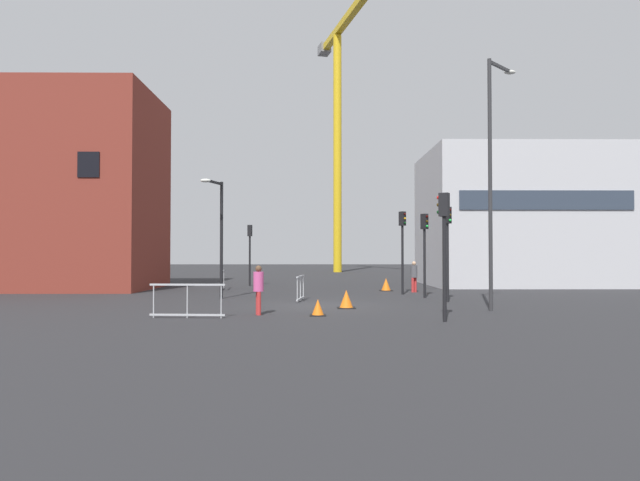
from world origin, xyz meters
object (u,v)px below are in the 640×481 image
streetlamp_short (219,227)px  pedestrian_waiting (258,286)px  traffic_light_island (448,238)px  traffic_cone_by_barrier (318,308)px  traffic_cone_orange (386,285)px  streetlamp_tall (493,166)px  traffic_light_verge (425,241)px  traffic_light_far (403,239)px  traffic_cone_striped (346,300)px  construction_crane (338,112)px  traffic_light_near (444,235)px  pedestrian_walking (414,274)px  traffic_light_median (250,245)px

streetlamp_short → pedestrian_waiting: bearing=-69.1°
traffic_light_island → traffic_cone_by_barrier: bearing=-137.3°
streetlamp_short → traffic_cone_orange: (8.16, 5.30, -2.90)m
streetlamp_tall → traffic_light_verge: streetlamp_tall is taller
traffic_light_far → traffic_cone_striped: (-3.17, -6.77, -2.43)m
construction_crane → traffic_light_island: (3.06, -36.22, -14.66)m
traffic_cone_by_barrier → traffic_cone_striped: (1.07, 2.44, 0.07)m
traffic_light_far → traffic_light_island: size_ratio=1.03×
traffic_light_far → traffic_light_near: 10.87m
traffic_light_verge → traffic_light_island: bearing=-75.6°
traffic_light_far → pedestrian_walking: size_ratio=2.54×
traffic_light_verge → traffic_cone_orange: 5.38m
streetlamp_short → traffic_cone_orange: streetlamp_short is taller
construction_crane → pedestrian_waiting: size_ratio=16.33×
traffic_cone_striped → traffic_cone_orange: traffic_cone_orange is taller
construction_crane → traffic_cone_by_barrier: bearing=-93.4°
traffic_light_verge → pedestrian_waiting: 9.92m
traffic_light_far → pedestrian_walking: bearing=61.4°
construction_crane → traffic_cone_striped: size_ratio=39.40×
pedestrian_waiting → traffic_light_far: bearing=55.3°
pedestrian_walking → pedestrian_waiting: (-7.05, -10.52, 0.01)m
streetlamp_tall → traffic_light_verge: (-1.34, 5.61, -2.59)m
construction_crane → pedestrian_walking: bearing=-85.0°
streetlamp_short → traffic_cone_by_barrier: bearing=-56.3°
streetlamp_short → traffic_cone_by_barrier: 8.48m
pedestrian_walking → traffic_cone_striped: size_ratio=2.39×
streetlamp_tall → pedestrian_walking: streetlamp_tall is taller
construction_crane → traffic_light_median: bearing=-104.8°
traffic_light_near → traffic_cone_striped: (-2.70, 4.08, -2.27)m
pedestrian_walking → streetlamp_tall: bearing=-82.6°
traffic_light_far → traffic_cone_orange: 3.66m
traffic_light_island → traffic_light_verge: traffic_light_island is taller
streetlamp_short → traffic_light_near: size_ratio=1.37×
traffic_light_median → traffic_light_far: bearing=-40.5°
traffic_cone_by_barrier → traffic_cone_striped: size_ratio=0.80×
traffic_light_far → traffic_light_median: (-8.40, 7.19, -0.18)m
construction_crane → traffic_light_median: (-6.58, -24.87, -14.77)m
traffic_light_far → traffic_light_near: size_ratio=1.07×
pedestrian_waiting → traffic_light_near: bearing=-18.2°
streetlamp_tall → traffic_cone_striped: streetlamp_tall is taller
construction_crane → pedestrian_walking: construction_crane is taller
traffic_light_median → traffic_light_verge: 12.96m
traffic_light_median → traffic_cone_striped: traffic_light_median is taller
pedestrian_walking → traffic_light_island: bearing=-86.0°
traffic_light_far → traffic_light_median: size_ratio=1.08×
streetlamp_short → traffic_light_far: bearing=16.7°
traffic_light_far → streetlamp_tall: bearing=-75.1°
traffic_light_near → pedestrian_waiting: (-5.73, 1.88, -1.64)m
streetlamp_short → pedestrian_walking: streetlamp_short is taller
traffic_light_median → traffic_cone_by_barrier: traffic_light_median is taller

